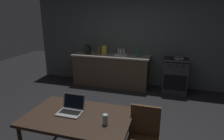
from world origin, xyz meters
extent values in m
plane|color=black|center=(0.00, 0.00, 0.00)|extent=(12.00, 12.00, 0.00)
cube|color=#4C5050|center=(0.30, 2.52, 1.30)|extent=(6.40, 0.10, 2.60)
cube|color=#4C3D2D|center=(-0.55, 2.17, 0.42)|extent=(2.10, 0.60, 0.85)
cube|color=gray|center=(-0.55, 2.17, 0.87)|extent=(2.16, 0.64, 0.04)
cube|color=#2D2D30|center=(1.19, 2.17, 0.42)|extent=(0.60, 0.60, 0.85)
cube|color=black|center=(1.19, 2.17, 0.87)|extent=(0.60, 0.60, 0.04)
cube|color=black|center=(1.19, 1.86, 0.35)|extent=(0.54, 0.01, 0.39)
cylinder|color=black|center=(1.03, 1.86, 0.79)|extent=(0.04, 0.02, 0.04)
cylinder|color=black|center=(1.19, 1.86, 0.79)|extent=(0.04, 0.02, 0.04)
cylinder|color=black|center=(1.35, 1.86, 0.79)|extent=(0.04, 0.02, 0.04)
cube|color=#332319|center=(-0.09, -0.82, 0.70)|extent=(1.38, 0.87, 0.04)
cylinder|color=#332319|center=(-0.72, -0.44, 0.34)|extent=(0.05, 0.05, 0.68)
cylinder|color=#332319|center=(0.54, -0.44, 0.34)|extent=(0.05, 0.05, 0.68)
cube|color=#4C331E|center=(0.76, -0.62, 0.68)|extent=(0.38, 0.04, 0.42)
cube|color=#99999E|center=(-0.22, -0.81, 0.73)|extent=(0.32, 0.22, 0.02)
cube|color=black|center=(-0.22, -0.80, 0.74)|extent=(0.28, 0.12, 0.00)
cube|color=#99999E|center=(-0.22, -0.68, 0.84)|extent=(0.32, 0.06, 0.21)
cube|color=black|center=(-0.22, -0.68, 0.84)|extent=(0.29, 0.05, 0.18)
cylinder|color=black|center=(-1.24, 2.17, 0.90)|extent=(0.17, 0.17, 0.02)
cylinder|color=black|center=(-1.24, 2.17, 1.02)|extent=(0.16, 0.16, 0.22)
cylinder|color=black|center=(-1.24, 2.17, 1.14)|extent=(0.09, 0.09, 0.02)
cube|color=black|center=(-1.14, 2.17, 1.03)|extent=(0.02, 0.02, 0.15)
cylinder|color=#19592D|center=(0.22, 2.12, 0.98)|extent=(0.07, 0.07, 0.19)
cone|color=#19592D|center=(0.22, 2.12, 1.11)|extent=(0.07, 0.07, 0.06)
cylinder|color=black|center=(0.22, 2.12, 1.15)|extent=(0.03, 0.03, 0.02)
cylinder|color=gray|center=(1.25, 2.15, 0.89)|extent=(0.22, 0.22, 0.01)
torus|color=gray|center=(1.25, 2.15, 0.92)|extent=(0.24, 0.24, 0.02)
cylinder|color=black|center=(1.25, 1.95, 0.91)|extent=(0.02, 0.18, 0.02)
cylinder|color=#99B7C6|center=(0.32, -0.92, 0.79)|extent=(0.06, 0.06, 0.13)
cube|color=gold|center=(-0.75, 2.19, 1.01)|extent=(0.13, 0.05, 0.25)
cube|color=silver|center=(-0.24, 2.17, 0.90)|extent=(0.34, 0.26, 0.03)
cylinder|color=white|center=(-0.31, 2.17, 1.01)|extent=(0.04, 0.18, 0.18)
cylinder|color=white|center=(-0.24, 2.17, 1.01)|extent=(0.04, 0.18, 0.18)
cylinder|color=white|center=(-0.17, 2.17, 1.01)|extent=(0.04, 0.18, 0.18)
cylinder|color=#8C601E|center=(-0.93, 2.25, 0.97)|extent=(0.07, 0.07, 0.16)
cone|color=#8C601E|center=(-0.93, 2.25, 1.08)|extent=(0.07, 0.07, 0.06)
cylinder|color=black|center=(-0.93, 2.25, 1.12)|extent=(0.03, 0.03, 0.02)
camera|label=1|loc=(0.97, -2.83, 2.01)|focal=30.76mm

